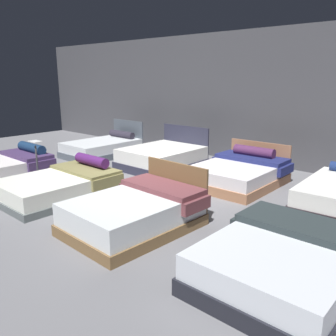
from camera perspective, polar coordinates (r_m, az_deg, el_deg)
ground_plane at (r=7.32m, az=-2.94°, el=-3.94°), size 18.00×18.00×0.02m
showroom_back_wall at (r=9.98m, az=12.26°, el=11.01°), size 18.00×0.06×3.50m
bed_0 at (r=9.23m, az=-24.84°, el=0.17°), size 1.59×2.08×0.70m
bed_1 at (r=7.28m, az=-16.98°, el=-2.70°), size 1.57×2.16×0.71m
bed_2 at (r=5.53m, az=-5.13°, el=-7.08°), size 1.57×2.05×0.90m
bed_3 at (r=4.36m, az=18.12°, el=-14.24°), size 1.69×1.98×0.57m
bed_4 at (r=10.80m, az=-10.41°, el=3.26°), size 1.46×2.18×0.97m
bed_5 at (r=9.16m, az=-0.90°, el=1.69°), size 1.66×1.97×1.00m
bed_6 at (r=7.93m, az=11.43°, el=-0.74°), size 1.73×2.05×0.82m
price_sign at (r=8.33m, az=-20.31°, el=0.12°), size 0.28×0.24×0.95m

